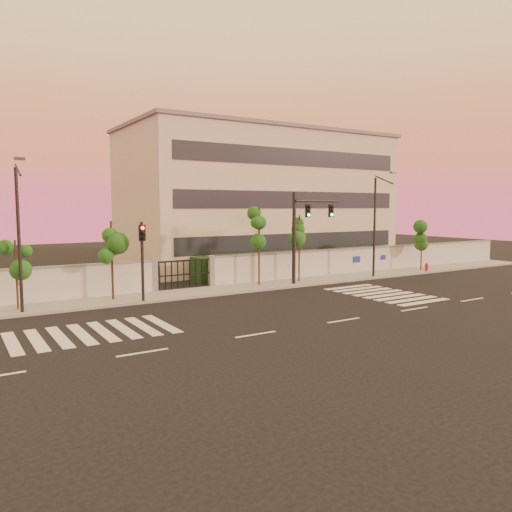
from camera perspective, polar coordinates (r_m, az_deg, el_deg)
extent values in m
plane|color=black|center=(24.51, 10.01, -7.27)|extent=(120.00, 120.00, 0.00)
cube|color=gray|center=(32.88, -2.36, -3.73)|extent=(60.00, 3.00, 0.15)
cube|color=#B1B4B8|center=(42.84, 13.69, -0.44)|extent=(31.00, 0.30, 2.00)
cube|color=slate|center=(42.74, 13.72, 0.97)|extent=(31.00, 0.36, 0.12)
cube|color=slate|center=(31.98, -11.53, -2.25)|extent=(0.35, 0.35, 2.20)
cube|color=slate|center=(33.57, -5.12, -1.79)|extent=(0.35, 0.35, 2.20)
cube|color=black|center=(41.05, 5.80, -0.71)|extent=(20.00, 2.00, 1.80)
cube|color=black|center=(37.38, -11.34, -1.88)|extent=(6.00, 1.50, 1.20)
cube|color=beige|center=(46.94, 0.21, 6.36)|extent=(24.00, 12.00, 12.00)
cube|color=#262D38|center=(42.07, 4.59, 1.65)|extent=(22.00, 0.08, 1.40)
cube|color=#262D38|center=(41.97, 4.63, 6.42)|extent=(22.00, 0.08, 1.40)
cube|color=#262D38|center=(42.16, 4.67, 11.18)|extent=(22.00, 0.08, 1.40)
cube|color=slate|center=(47.40, 0.21, 13.75)|extent=(24.40, 12.40, 0.30)
cube|color=silver|center=(22.45, -26.11, -8.95)|extent=(0.50, 4.00, 0.02)
cube|color=silver|center=(22.55, -23.81, -8.78)|extent=(0.50, 4.00, 0.02)
cube|color=silver|center=(22.69, -21.54, -8.61)|extent=(0.50, 4.00, 0.02)
cube|color=silver|center=(22.86, -19.30, -8.42)|extent=(0.50, 4.00, 0.02)
cube|color=silver|center=(23.06, -17.10, -8.23)|extent=(0.50, 4.00, 0.02)
cube|color=silver|center=(23.30, -14.94, -8.03)|extent=(0.50, 4.00, 0.02)
cube|color=silver|center=(23.57, -12.83, -7.82)|extent=(0.50, 4.00, 0.02)
cube|color=silver|center=(23.87, -10.78, -7.60)|extent=(0.50, 4.00, 0.02)
cube|color=silver|center=(30.18, 18.67, -5.01)|extent=(4.00, 0.50, 0.02)
cube|color=silver|center=(30.75, 17.37, -4.78)|extent=(4.00, 0.50, 0.02)
cube|color=silver|center=(31.33, 16.12, -4.55)|extent=(4.00, 0.50, 0.02)
cube|color=silver|center=(31.92, 14.91, -4.33)|extent=(4.00, 0.50, 0.02)
cube|color=silver|center=(32.53, 13.75, -4.11)|extent=(4.00, 0.50, 0.02)
cube|color=silver|center=(33.15, 12.63, -3.90)|extent=(4.00, 0.50, 0.02)
cube|color=silver|center=(33.79, 11.56, -3.70)|extent=(4.00, 0.50, 0.02)
cube|color=silver|center=(34.44, 10.53, -3.50)|extent=(4.00, 0.50, 0.02)
cube|color=silver|center=(19.47, -12.83, -10.71)|extent=(2.00, 0.15, 0.01)
cube|color=silver|center=(21.56, -0.03, -8.95)|extent=(2.00, 0.15, 0.01)
cube|color=silver|center=(24.51, 10.01, -7.25)|extent=(2.00, 0.15, 0.01)
cube|color=silver|center=(28.04, 17.66, -5.79)|extent=(2.00, 0.15, 0.01)
cube|color=silver|center=(31.97, 23.48, -4.60)|extent=(2.00, 0.15, 0.01)
cylinder|color=#382314|center=(28.48, -25.68, -2.10)|extent=(0.11, 0.11, 3.75)
sphere|color=#1B4B15|center=(28.36, -25.78, 0.16)|extent=(1.01, 1.01, 1.01)
sphere|color=#1B4B15|center=(28.63, -25.13, -0.90)|extent=(0.77, 0.77, 0.77)
sphere|color=#1B4B15|center=(28.23, -26.27, -0.65)|extent=(0.74, 0.74, 0.74)
cylinder|color=#382314|center=(29.54, -16.13, -0.64)|extent=(0.13, 0.13, 4.63)
sphere|color=#1B4B15|center=(29.43, -16.21, 2.05)|extent=(1.17, 1.17, 1.17)
sphere|color=#1B4B15|center=(29.78, -15.59, 0.77)|extent=(0.89, 0.89, 0.89)
sphere|color=#1B4B15|center=(29.22, -16.70, 1.10)|extent=(0.85, 0.85, 0.85)
cylinder|color=#382314|center=(33.69, 0.36, 0.97)|extent=(0.13, 0.13, 5.37)
sphere|color=#1B4B15|center=(33.59, 0.36, 3.71)|extent=(1.22, 1.22, 1.22)
sphere|color=#1B4B15|center=(34.03, 0.71, 2.38)|extent=(0.93, 0.93, 0.93)
sphere|color=#1B4B15|center=(33.30, 0.03, 2.77)|extent=(0.89, 0.89, 0.89)
cylinder|color=#382314|center=(35.59, 4.96, 0.78)|extent=(0.12, 0.12, 4.84)
sphere|color=#1B4B15|center=(35.49, 4.98, 3.11)|extent=(1.12, 1.12, 1.12)
sphere|color=#1B4B15|center=(35.91, 5.23, 1.98)|extent=(0.85, 0.85, 0.85)
sphere|color=#1B4B15|center=(35.21, 4.73, 2.31)|extent=(0.81, 0.81, 0.81)
cylinder|color=#382314|center=(43.88, 18.39, 0.93)|extent=(0.12, 0.12, 4.06)
sphere|color=#1B4B15|center=(43.81, 18.44, 2.52)|extent=(1.07, 1.07, 1.07)
sphere|color=#1B4B15|center=(44.23, 18.50, 1.75)|extent=(0.82, 0.82, 0.82)
sphere|color=#1B4B15|center=(43.51, 18.32, 1.96)|extent=(0.78, 0.78, 0.78)
cylinder|color=black|center=(34.21, 4.36, 1.93)|extent=(0.25, 0.25, 6.45)
cylinder|color=black|center=(35.35, 6.98, 6.25)|extent=(3.95, 0.51, 0.17)
cube|color=black|center=(34.79, 5.95, 5.15)|extent=(0.36, 0.19, 0.94)
sphere|color=#0CF259|center=(34.71, 6.06, 4.67)|extent=(0.21, 0.21, 0.21)
cube|color=black|center=(36.11, 8.56, 5.14)|extent=(0.36, 0.19, 0.94)
sphere|color=#0CF259|center=(36.03, 8.67, 4.67)|extent=(0.21, 0.21, 0.21)
cylinder|color=black|center=(28.66, -12.85, -0.77)|extent=(0.16, 0.16, 4.60)
cube|color=black|center=(28.48, -12.89, 2.59)|extent=(0.36, 0.18, 0.92)
sphere|color=red|center=(28.36, -12.83, 3.16)|extent=(0.20, 0.20, 0.20)
cylinder|color=black|center=(27.49, -25.45, 1.45)|extent=(0.17, 0.17, 7.38)
cylinder|color=black|center=(26.67, -25.57, 8.88)|extent=(0.09, 1.77, 0.72)
cube|color=#3F3F44|center=(25.88, -25.40, 10.02)|extent=(0.46, 0.23, 0.14)
cylinder|color=black|center=(38.70, 13.38, 3.07)|extent=(0.17, 0.17, 7.58)
cylinder|color=black|center=(38.12, 14.43, 8.43)|extent=(0.09, 1.81, 0.74)
cube|color=#3F3F44|center=(37.56, 15.40, 9.17)|extent=(0.47, 0.24, 0.14)
cylinder|color=red|center=(43.40, 18.91, -1.47)|extent=(0.24, 0.24, 0.56)
cylinder|color=red|center=(43.36, 18.92, -1.03)|extent=(0.31, 0.31, 0.11)
sphere|color=red|center=(43.34, 18.93, -0.87)|extent=(0.20, 0.20, 0.20)
cylinder|color=red|center=(43.38, 18.91, -1.32)|extent=(0.32, 0.12, 0.11)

